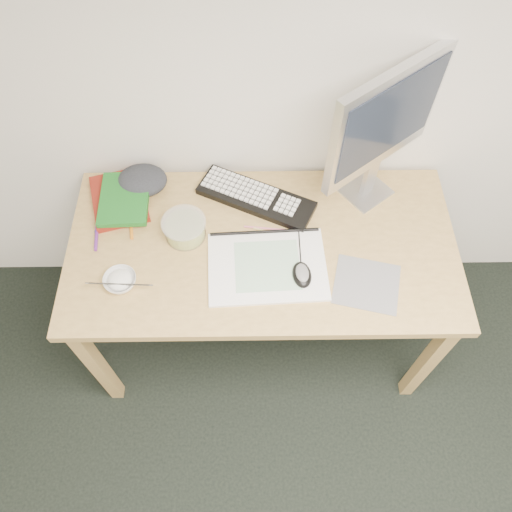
{
  "coord_description": "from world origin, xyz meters",
  "views": [
    {
      "loc": [
        -0.17,
        0.45,
        2.25
      ],
      "look_at": [
        -0.16,
        1.33,
        0.83
      ],
      "focal_mm": 35.0,
      "sensor_mm": 36.0,
      "label": 1
    }
  ],
  "objects_px": {
    "desk": "(262,257)",
    "monitor": "(386,123)",
    "sketchpad": "(267,266)",
    "rice_bowl": "(120,281)",
    "keyboard": "(256,198)"
  },
  "relations": [
    {
      "from": "desk",
      "to": "monitor",
      "type": "height_order",
      "value": "monitor"
    },
    {
      "from": "monitor",
      "to": "keyboard",
      "type": "bearing_deg",
      "value": 147.17
    },
    {
      "from": "desk",
      "to": "keyboard",
      "type": "height_order",
      "value": "keyboard"
    },
    {
      "from": "desk",
      "to": "sketchpad",
      "type": "bearing_deg",
      "value": -80.74
    },
    {
      "from": "sketchpad",
      "to": "monitor",
      "type": "xyz_separation_m",
      "value": [
        0.39,
        0.33,
        0.35
      ]
    },
    {
      "from": "sketchpad",
      "to": "keyboard",
      "type": "relative_size",
      "value": 0.92
    },
    {
      "from": "sketchpad",
      "to": "keyboard",
      "type": "xyz_separation_m",
      "value": [
        -0.04,
        0.3,
        0.01
      ]
    },
    {
      "from": "desk",
      "to": "sketchpad",
      "type": "distance_m",
      "value": 0.13
    },
    {
      "from": "keyboard",
      "to": "monitor",
      "type": "height_order",
      "value": "monitor"
    },
    {
      "from": "sketchpad",
      "to": "rice_bowl",
      "type": "bearing_deg",
      "value": -176.12
    },
    {
      "from": "sketchpad",
      "to": "monitor",
      "type": "height_order",
      "value": "monitor"
    },
    {
      "from": "monitor",
      "to": "rice_bowl",
      "type": "bearing_deg",
      "value": 166.24
    },
    {
      "from": "desk",
      "to": "rice_bowl",
      "type": "xyz_separation_m",
      "value": [
        -0.49,
        -0.15,
        0.1
      ]
    },
    {
      "from": "monitor",
      "to": "desk",
      "type": "bearing_deg",
      "value": 173.35
    },
    {
      "from": "desk",
      "to": "monitor",
      "type": "xyz_separation_m",
      "value": [
        0.4,
        0.24,
        0.43
      ]
    }
  ]
}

